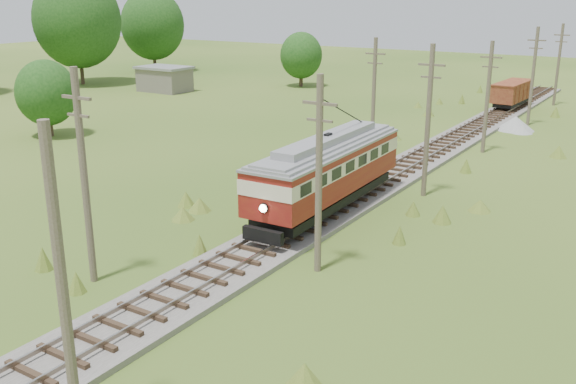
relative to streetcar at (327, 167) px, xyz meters
The scene contains 17 objects.
railbed_main 9.60m from the streetcar, 90.00° to the left, with size 3.60×96.00×0.57m.
streetcar is the anchor object (origin of this frame).
gondola 39.58m from the streetcar, 90.00° to the left, with size 2.70×7.38×2.42m.
gravel_pile 29.32m from the streetcar, 83.89° to the left, with size 3.45×3.66×1.25m.
utility_pole_r_1 20.05m from the streetcar, 81.07° to the right, with size 0.30×0.30×8.80m.
utility_pole_r_2 7.69m from the streetcar, 63.91° to the right, with size 1.60×0.30×8.60m.
utility_pole_r_3 7.29m from the streetcar, 62.93° to the left, with size 1.60×0.30×9.00m.
utility_pole_r_4 19.56m from the streetcar, 81.15° to the left, with size 1.60×0.30×8.40m.
utility_pole_r_5 32.49m from the streetcar, 83.98° to the left, with size 1.60×0.30×8.90m.
utility_pole_r_6 45.41m from the streetcar, 85.96° to the left, with size 1.60×0.30×8.70m.
utility_pole_l_a 13.55m from the streetcar, 108.25° to the right, with size 1.60×0.30×9.00m.
utility_pole_l_b 16.00m from the streetcar, 106.43° to the left, with size 1.60×0.30×8.60m.
tree_left_4 61.68m from the streetcar, 151.55° to the left, with size 11.34×11.34×14.61m.
tree_left_5 72.14m from the streetcar, 141.05° to the left, with size 9.66×9.66×12.44m.
tree_mid_a 51.55m from the streetcar, 122.91° to the left, with size 5.46×5.46×7.03m.
tree_mid_c 30.47m from the streetcar, behind, with size 5.04×5.04×6.49m.
shed 50.17m from the streetcar, 142.89° to the left, with size 6.40×4.40×3.10m.
Camera 1 is at (16.13, -4.61, 11.66)m, focal length 40.00 mm.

